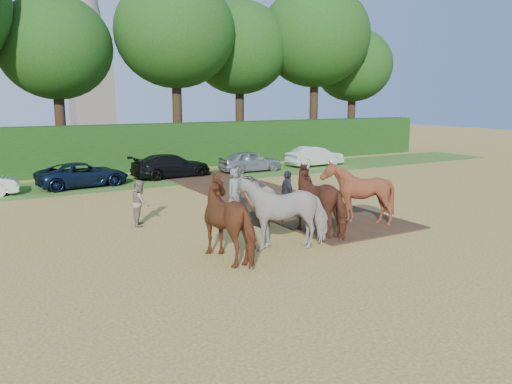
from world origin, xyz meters
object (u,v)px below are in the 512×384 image
(spectator_near, at_px, (141,203))
(church, at_px, (87,26))
(plough_team, at_px, (302,204))
(parked_cars, at_px, (127,170))
(spectator_far, at_px, (287,194))

(spectator_near, height_order, church, church)
(plough_team, distance_m, parked_cars, 14.40)
(parked_cars, height_order, church, church)
(plough_team, bearing_deg, spectator_far, 65.53)
(spectator_far, relative_size, plough_team, 0.24)
(spectator_near, height_order, parked_cars, spectator_near)
(plough_team, bearing_deg, spectator_near, 132.97)
(spectator_far, bearing_deg, church, 8.68)
(spectator_near, xyz_separation_m, parked_cars, (2.21, 9.84, -0.16))
(spectator_far, xyz_separation_m, parked_cars, (-3.16, 11.54, -0.25))
(parked_cars, bearing_deg, plough_team, -82.37)
(spectator_near, relative_size, spectator_far, 0.91)
(spectator_near, xyz_separation_m, church, (9.19, 50.78, 12.88))
(plough_team, height_order, parked_cars, plough_team)
(spectator_far, distance_m, church, 54.15)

